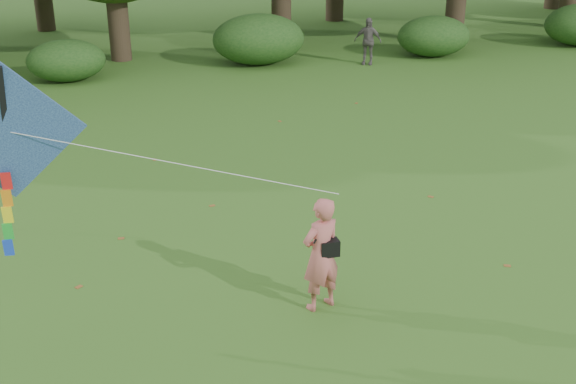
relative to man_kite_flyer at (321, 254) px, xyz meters
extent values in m
plane|color=#265114|center=(0.11, -0.75, -0.94)|extent=(100.00, 100.00, 0.00)
imported|color=#C0605A|center=(0.00, 0.00, 0.00)|extent=(0.80, 0.66, 1.88)
imported|color=#625957|center=(7.05, 15.98, -0.06)|extent=(1.10, 0.90, 1.75)
cube|color=black|center=(0.12, -0.03, 0.11)|extent=(0.30, 0.20, 0.26)
cylinder|color=black|center=(0.00, -0.04, 0.48)|extent=(0.33, 0.14, 0.47)
cube|color=#233999|center=(-4.35, 0.75, 2.14)|extent=(2.16, 0.46, 2.13)
cube|color=black|center=(-4.35, 0.78, 2.14)|extent=(0.22, 0.61, 1.92)
cylinder|color=white|center=(-2.05, 0.35, 1.57)|extent=(4.61, 0.81, 1.15)
cube|color=red|center=(-4.45, 0.77, 1.41)|extent=(0.14, 0.06, 0.26)
cube|color=orange|center=(-4.48, 0.77, 1.15)|extent=(0.14, 0.06, 0.26)
cube|color=yellow|center=(-4.51, 0.77, 0.89)|extent=(0.14, 0.06, 0.26)
cube|color=green|center=(-4.54, 0.77, 0.63)|extent=(0.14, 0.06, 0.26)
cube|color=blue|center=(-4.57, 0.77, 0.37)|extent=(0.14, 0.06, 0.26)
cylinder|color=#3A2D1E|center=(-1.89, 19.25, 0.63)|extent=(0.80, 0.80, 3.15)
cylinder|color=#3A2D1E|center=(12.11, 18.75, 0.77)|extent=(0.83, 0.83, 3.43)
ellipsoid|color=#264919|center=(-3.89, 16.35, -0.23)|extent=(2.66, 2.09, 1.42)
ellipsoid|color=#264919|center=(3.11, 17.15, 0.00)|extent=(3.50, 2.75, 1.88)
ellipsoid|color=#264919|center=(10.11, 16.65, -0.15)|extent=(2.94, 2.31, 1.58)
cube|color=brown|center=(-1.84, 7.54, -0.94)|extent=(0.11, 0.14, 0.01)
cube|color=brown|center=(4.75, 10.97, -0.94)|extent=(0.14, 0.14, 0.01)
cube|color=brown|center=(-0.96, 4.39, -0.94)|extent=(0.13, 0.10, 0.01)
cube|color=brown|center=(-3.71, 1.67, -0.94)|extent=(0.14, 0.14, 0.01)
cube|color=brown|center=(3.68, 3.59, -0.94)|extent=(0.14, 0.14, 0.01)
cube|color=brown|center=(1.96, 9.79, -0.94)|extent=(0.10, 0.13, 0.01)
cube|color=brown|center=(-2.91, 3.34, -0.94)|extent=(0.13, 0.09, 0.01)
cube|color=brown|center=(3.61, 0.39, -0.94)|extent=(0.14, 0.12, 0.01)
camera|label=1|loc=(-3.16, -9.40, 5.22)|focal=45.00mm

